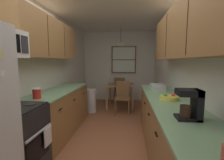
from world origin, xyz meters
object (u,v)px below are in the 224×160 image
(dining_chair_near, at_px, (122,96))
(coffee_maker, at_px, (191,104))
(dining_chair_far, at_px, (120,88))
(trash_bin, at_px, (91,101))
(stove_range, at_px, (14,143))
(storage_canister, at_px, (37,93))
(dish_rack, at_px, (158,87))
(dining_table, at_px, (120,88))
(mug_spare, at_px, (156,84))
(fruit_bowl, at_px, (169,97))

(dining_chair_near, relative_size, coffee_maker, 3.05)
(dining_chair_far, height_order, trash_bin, dining_chair_far)
(trash_bin, bearing_deg, stove_range, -96.32)
(storage_canister, bearing_deg, trash_bin, 81.97)
(trash_bin, xyz_separation_m, dish_rack, (1.68, -1.07, 0.61))
(dining_chair_near, relative_size, dining_chair_far, 1.00)
(trash_bin, distance_m, storage_canister, 2.24)
(trash_bin, xyz_separation_m, storage_canister, (-0.30, -2.13, 0.64))
(dining_table, distance_m, mug_spare, 1.58)
(storage_canister, distance_m, mug_spare, 2.49)
(dining_chair_far, distance_m, storage_canister, 3.54)
(fruit_bowl, bearing_deg, trash_bin, 130.29)
(dining_chair_far, height_order, coffee_maker, coffee_maker)
(dining_chair_near, distance_m, fruit_bowl, 2.17)
(mug_spare, distance_m, dish_rack, 0.41)
(dining_chair_near, bearing_deg, storage_canister, -119.81)
(coffee_maker, height_order, mug_spare, coffee_maker)
(mug_spare, bearing_deg, trash_bin, 158.82)
(coffee_maker, bearing_deg, fruit_bowl, 91.26)
(trash_bin, bearing_deg, storage_canister, -98.03)
(stove_range, relative_size, coffee_maker, 3.73)
(stove_range, relative_size, storage_canister, 6.83)
(dining_chair_near, relative_size, mug_spare, 7.47)
(coffee_maker, height_order, fruit_bowl, coffee_maker)
(stove_range, distance_m, dish_rack, 2.57)
(dining_chair_near, distance_m, dish_rack, 1.38)
(dining_chair_far, distance_m, dish_rack, 2.51)
(dining_table, xyz_separation_m, dining_chair_near, (0.09, -0.62, -0.11))
(stove_range, xyz_separation_m, storage_canister, (-0.01, 0.53, 0.51))
(dining_chair_far, bearing_deg, dining_chair_near, -83.27)
(mug_spare, xyz_separation_m, fruit_bowl, (-0.02, -1.33, -0.01))
(trash_bin, bearing_deg, dish_rack, -32.67)
(dining_table, height_order, dining_chair_far, dining_chair_far)
(dining_chair_far, xyz_separation_m, storage_canister, (-1.07, -3.35, 0.48))
(trash_bin, height_order, coffee_maker, coffee_maker)
(stove_range, bearing_deg, coffee_maker, -2.87)
(dining_table, bearing_deg, storage_canister, -112.29)
(mug_spare, distance_m, fruit_bowl, 1.33)
(stove_range, xyz_separation_m, trash_bin, (0.29, 2.66, -0.13))
(stove_range, height_order, dish_rack, stove_range)
(mug_spare, relative_size, dish_rack, 0.35)
(storage_canister, distance_m, dish_rack, 2.24)
(trash_bin, height_order, storage_canister, storage_canister)
(trash_bin, bearing_deg, mug_spare, -21.18)
(trash_bin, bearing_deg, dining_chair_far, 57.88)
(mug_spare, bearing_deg, coffee_maker, -90.17)
(dining_chair_near, height_order, coffee_maker, coffee_maker)
(dining_table, relative_size, fruit_bowl, 3.06)
(stove_range, xyz_separation_m, dining_table, (1.11, 3.26, 0.14))
(dining_chair_far, bearing_deg, stove_range, -105.28)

